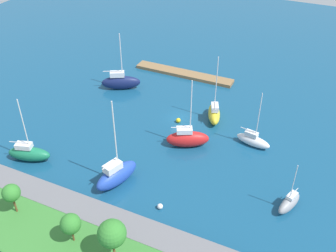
{
  "coord_description": "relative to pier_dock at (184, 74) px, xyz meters",
  "views": [
    {
      "loc": [
        -23.23,
        54.98,
        40.24
      ],
      "look_at": [
        0.0,
        5.09,
        1.5
      ],
      "focal_mm": 41.51,
      "sensor_mm": 36.0,
      "label": 1
    }
  ],
  "objects": [
    {
      "name": "sailboat_red_center_basin",
      "position": [
        -10.48,
        23.13,
        1.2
      ],
      "size": [
        7.46,
        5.4,
        12.37
      ],
      "rotation": [
        0.0,
        0.0,
        3.61
      ],
      "color": "red",
      "rests_on": "water"
    },
    {
      "name": "shoreline_park",
      "position": [
        -6.03,
        48.57,
        0.24
      ],
      "size": [
        52.06,
        8.76,
        1.17
      ],
      "primitive_type": "cube",
      "color": "#387A33",
      "rests_on": "ground"
    },
    {
      "name": "park_tree_midwest",
      "position": [
        -11.37,
        47.69,
        4.74
      ],
      "size": [
        3.37,
        3.37,
        5.62
      ],
      "color": "brown",
      "rests_on": "shoreline_park"
    },
    {
      "name": "mooring_buoy_white",
      "position": [
        -12.51,
        37.73,
        0.05
      ],
      "size": [
        0.8,
        0.8,
        0.8
      ],
      "primitive_type": "sphere",
      "color": "white",
      "rests_on": "water"
    },
    {
      "name": "breakwater",
      "position": [
        -6.03,
        42.88,
        0.27
      ],
      "size": [
        74.39,
        3.86,
        1.22
      ],
      "primitive_type": "cube",
      "color": "slate",
      "rests_on": "ground"
    },
    {
      "name": "water",
      "position": [
        -6.03,
        16.14,
        -0.34
      ],
      "size": [
        160.0,
        160.0,
        0.0
      ],
      "primitive_type": "plane",
      "color": "navy",
      "rests_on": "ground"
    },
    {
      "name": "sailboat_navy_outer_mooring",
      "position": [
        9.47,
        11.09,
        1.27
      ],
      "size": [
        8.1,
        5.75,
        12.07
      ],
      "rotation": [
        0.0,
        0.0,
        3.63
      ],
      "color": "#141E4C",
      "rests_on": "water"
    },
    {
      "name": "park_tree_east",
      "position": [
        -5.63,
        47.88,
        3.78
      ],
      "size": [
        2.55,
        2.55,
        4.24
      ],
      "color": "brown",
      "rests_on": "shoreline_park"
    },
    {
      "name": "sailboat_blue_along_channel",
      "position": [
        -4.52,
        35.87,
        1.33
      ],
      "size": [
        4.62,
        7.84,
        14.09
      ],
      "rotation": [
        0.0,
        0.0,
        4.41
      ],
      "color": "#2347B2",
      "rests_on": "water"
    },
    {
      "name": "park_tree_mideast",
      "position": [
        4.1,
        47.2,
        4.19
      ],
      "size": [
        2.37,
        2.37,
        4.58
      ],
      "color": "brown",
      "rests_on": "shoreline_park"
    },
    {
      "name": "sailboat_yellow_off_beacon",
      "position": [
        -11.91,
        13.91,
        1.09
      ],
      "size": [
        4.31,
        6.62,
        12.45
      ],
      "rotation": [
        0.0,
        0.0,
        5.1
      ],
      "color": "yellow",
      "rests_on": "water"
    },
    {
      "name": "sailboat_white_far_north",
      "position": [
        -20.37,
        18.36,
        0.71
      ],
      "size": [
        6.09,
        2.69,
        10.22
      ],
      "rotation": [
        0.0,
        0.0,
        2.97
      ],
      "color": "white",
      "rests_on": "water"
    },
    {
      "name": "mooring_buoy_yellow",
      "position": [
        -6.34,
        17.43,
        0.08
      ],
      "size": [
        0.85,
        0.85,
        0.85
      ],
      "primitive_type": "sphere",
      "color": "yellow",
      "rests_on": "water"
    },
    {
      "name": "sailboat_gray_mid_basin",
      "position": [
        -28.55,
        30.19,
        0.7
      ],
      "size": [
        3.09,
        5.09,
        7.93
      ],
      "rotation": [
        0.0,
        0.0,
        1.23
      ],
      "color": "gray",
      "rests_on": "water"
    },
    {
      "name": "sailboat_green_near_pier",
      "position": [
        10.93,
        37.11,
        0.98
      ],
      "size": [
        7.26,
        4.25,
        11.33
      ],
      "rotation": [
        0.0,
        0.0,
        3.44
      ],
      "color": "#19724C",
      "rests_on": "water"
    },
    {
      "name": "pier_dock",
      "position": [
        0.0,
        0.0,
        0.0
      ],
      "size": [
        22.26,
        3.0,
        0.69
      ],
      "primitive_type": "cube",
      "color": "olive",
      "rests_on": "ground"
    }
  ]
}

